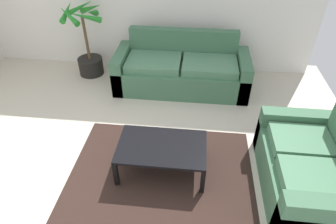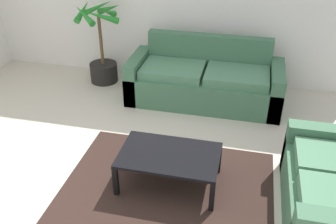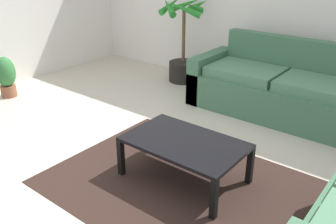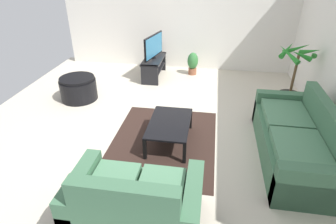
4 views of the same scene
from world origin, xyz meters
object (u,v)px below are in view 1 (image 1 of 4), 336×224
couch_loveseat (310,171)px  potted_palm (88,50)px  coffee_table (162,148)px  couch_main (182,71)px

couch_loveseat → potted_palm: potted_palm is taller
coffee_table → potted_palm: bearing=126.4°
couch_loveseat → potted_palm: bearing=144.7°
couch_main → couch_loveseat: bearing=-52.6°
couch_loveseat → coffee_table: (-1.65, 0.13, 0.04)m
couch_main → coffee_table: (-0.09, -1.91, 0.04)m
coffee_table → couch_main: bearing=87.2°
couch_main → couch_loveseat: (1.56, -2.04, -0.01)m
coffee_table → potted_palm: (-1.60, 2.18, 0.14)m
coffee_table → couch_loveseat: bearing=-4.4°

